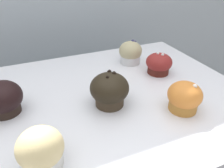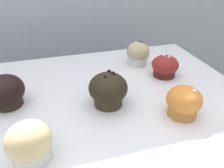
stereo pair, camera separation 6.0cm
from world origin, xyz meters
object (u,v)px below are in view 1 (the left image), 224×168
Objects in this scene: muffin_back_right at (109,90)px; muffin_front_left at (41,150)px; muffin_back_left at (184,97)px; muffin_front_right at (159,64)px; muffin_back_center at (130,53)px; muffin_front_center at (3,99)px.

muffin_front_left is at bearing -144.81° from muffin_back_right.
muffin_back_left is 0.99× the size of muffin_front_right.
muffin_back_center is at bearing 115.18° from muffin_front_right.
muffin_front_right is at bearing 4.02° from muffin_front_center.
muffin_back_center is (0.43, 0.14, -0.00)m from muffin_front_center.
muffin_front_right is (0.42, 0.24, -0.01)m from muffin_front_left.
muffin_front_center is 0.27m from muffin_back_right.
muffin_front_left is at bearing -173.62° from muffin_back_left.
muffin_back_right is 1.18× the size of muffin_front_left.
muffin_back_right is at bearing -128.64° from muffin_back_center.
muffin_back_right is 0.24m from muffin_front_left.
muffin_front_left is 1.00× the size of muffin_back_center.
muffin_back_left is 0.21m from muffin_front_right.
muffin_back_left is 0.19m from muffin_back_right.
muffin_front_center is 0.46m from muffin_back_left.
muffin_back_center is at bearing 51.36° from muffin_back_right.
muffin_front_right is 0.12m from muffin_back_center.
muffin_front_center is at bearing 164.72° from muffin_back_right.
muffin_front_center is 0.49m from muffin_front_right.
muffin_back_left is 1.00× the size of muffin_back_center.
muffin_front_left is 0.99× the size of muffin_front_right.
muffin_back_center reaches higher than muffin_front_right.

